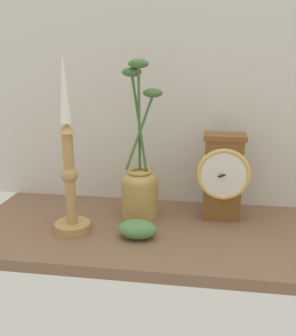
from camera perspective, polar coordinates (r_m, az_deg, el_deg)
The scene contains 6 objects.
ground_plane at distance 86.01cm, azimuth 6.70°, elevation -10.04°, with size 100.00×36.00×2.40cm, color brown.
back_wall at distance 95.73cm, azimuth 7.77°, elevation 13.59°, with size 120.00×2.00×65.00cm, color silver.
mantel_clock at distance 89.33cm, azimuth 11.17°, elevation -1.16°, with size 12.04×8.55×20.19cm.
candlestick_tall_left at distance 81.79cm, azimuth -11.76°, elevation -0.49°, with size 7.90×7.90×38.55cm.
brass_vase_jar at distance 88.85cm, azimuth -1.25°, elevation -2.45°, with size 9.51×8.67×36.55cm.
ivy_sprig at distance 81.08cm, azimuth -1.62°, elevation -9.17°, with size 8.32×5.82×3.87cm.
Camera 1 is at (1.42, -77.12, 36.84)cm, focal length 40.53 mm.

